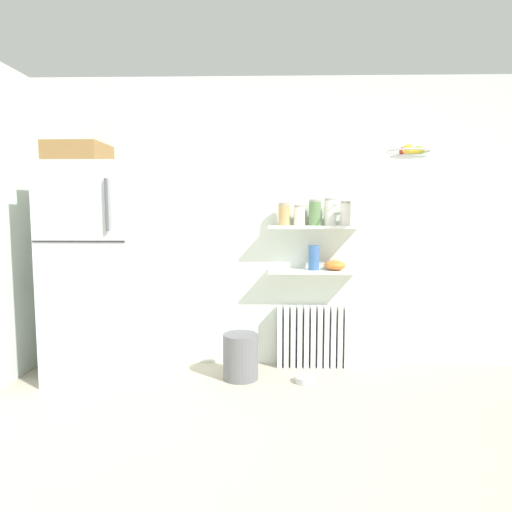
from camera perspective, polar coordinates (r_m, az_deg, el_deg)
name	(u,v)px	position (r m, az deg, el deg)	size (l,w,h in m)	color
ground_plane	(280,445)	(3.07, 2.93, -22.20)	(7.04, 7.04, 0.00)	#B2A893
back_wall	(276,224)	(4.26, 2.49, 3.97)	(7.04, 0.10, 2.60)	silver
refrigerator	(95,267)	(4.16, -19.16, -1.33)	(0.73, 0.71, 1.98)	#B7BABF
radiator	(313,337)	(4.30, 7.00, -9.82)	(0.65, 0.12, 0.56)	white
wall_shelf_lower	(314,271)	(4.15, 7.14, -1.89)	(0.81, 0.22, 0.03)	white
wall_shelf_upper	(315,227)	(4.12, 7.21, 3.57)	(0.81, 0.22, 0.03)	white
storage_jar_0	(284,214)	(4.10, 3.46, 5.15)	(0.10, 0.10, 0.20)	tan
storage_jar_1	(299,216)	(4.10, 5.35, 4.98)	(0.10, 0.10, 0.18)	silver
storage_jar_2	(315,213)	(4.11, 7.24, 5.31)	(0.10, 0.10, 0.23)	#5B7F4C
storage_jar_3	(330,212)	(4.13, 9.11, 5.35)	(0.10, 0.10, 0.24)	silver
storage_jar_4	(345,214)	(4.15, 10.96, 5.16)	(0.09, 0.09, 0.21)	silver
vase	(314,258)	(4.14, 7.12, -0.20)	(0.10, 0.10, 0.22)	#38609E
shelf_bowl	(335,265)	(4.17, 9.69, -1.12)	(0.19, 0.19, 0.09)	orange
trash_bin	(241,356)	(4.02, -1.91, -12.24)	(0.30, 0.30, 0.39)	slate
pet_food_bowl	(305,379)	(4.01, 6.10, -14.87)	(0.17, 0.17, 0.05)	#B7B7BC
hanging_fruit_basket	(409,152)	(3.89, 18.35, 12.06)	(0.34, 0.34, 0.10)	#B2B2B7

